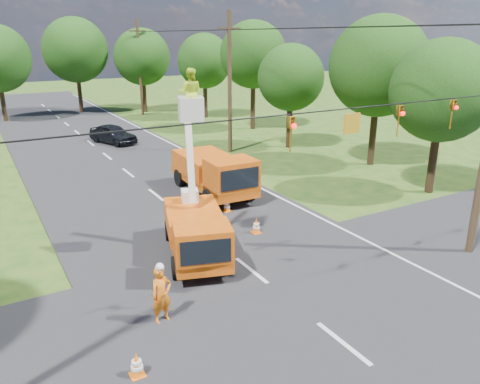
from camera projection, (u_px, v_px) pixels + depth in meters
ground at (128, 174)px, 29.66m from camera, size 140.00×140.00×0.00m
road_main at (128, 174)px, 29.66m from camera, size 12.00×100.00×0.06m
road_cross at (300, 310)px, 14.89m from camera, size 56.00×10.00×0.07m
edge_line at (207, 162)px, 32.32m from camera, size 0.12×90.00×0.02m
bucket_truck at (196, 219)px, 18.04m from camera, size 3.56×5.81×7.22m
second_truck at (214, 172)px, 25.37m from camera, size 2.82×6.63×2.44m
ground_worker at (162, 295)px, 14.04m from camera, size 0.73×0.54×1.83m
distant_car at (113, 134)px, 37.77m from camera, size 3.33×4.87×1.54m
traffic_cone_2 at (256, 226)px, 20.58m from camera, size 0.38×0.38×0.71m
traffic_cone_3 at (227, 205)px, 23.09m from camera, size 0.38×0.38×0.71m
traffic_cone_4 at (137, 365)px, 11.89m from camera, size 0.38×0.38×0.71m
traffic_cone_7 at (212, 173)px, 28.49m from camera, size 0.38×0.38×0.71m
pole_right_mid at (230, 82)px, 33.72m from camera, size 1.80×0.30×10.00m
pole_right_far at (140, 67)px, 50.13m from camera, size 1.80×0.30×10.00m
signal_span at (368, 121)px, 14.07m from camera, size 18.00×0.29×1.07m
tree_right_a at (442, 91)px, 24.46m from camera, size 5.40×5.40×8.28m
tree_right_b at (379, 67)px, 29.82m from camera, size 6.40×6.40×9.65m
tree_right_c at (291, 78)px, 35.06m from camera, size 5.00×5.00×7.83m
tree_right_d at (253, 55)px, 41.95m from camera, size 6.00×6.00×9.70m
tree_right_e at (204, 61)px, 48.32m from camera, size 5.60×5.60×8.63m
tree_far_b at (75, 50)px, 51.08m from camera, size 7.00×7.00×10.32m
tree_far_c at (142, 57)px, 51.94m from camera, size 6.20×6.20×9.18m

